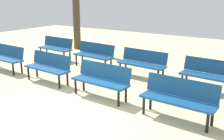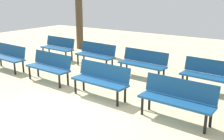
% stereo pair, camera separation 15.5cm
% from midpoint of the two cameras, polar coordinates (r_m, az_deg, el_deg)
% --- Properties ---
extents(ground_plane, '(25.36, 25.36, 0.00)m').
position_cam_midpoint_polar(ground_plane, '(5.99, -12.97, -10.10)').
color(ground_plane, beige).
extents(bench_r0_c0, '(1.62, 0.56, 0.87)m').
position_cam_midpoint_polar(bench_r0_c0, '(9.98, -22.12, 2.77)').
color(bench_r0_c0, navy).
rests_on(bench_r0_c0, ground_plane).
extents(bench_r0_c1, '(1.62, 0.57, 0.87)m').
position_cam_midpoint_polar(bench_r0_c1, '(8.25, -13.96, 0.89)').
color(bench_r0_c1, navy).
rests_on(bench_r0_c1, ground_plane).
extents(bench_r0_c2, '(1.62, 0.55, 0.87)m').
position_cam_midpoint_polar(bench_r0_c2, '(6.82, -2.92, -1.83)').
color(bench_r0_c2, navy).
rests_on(bench_r0_c2, ground_plane).
extents(bench_r0_c3, '(1.62, 0.55, 0.87)m').
position_cam_midpoint_polar(bench_r0_c3, '(5.79, 13.38, -5.60)').
color(bench_r0_c3, navy).
rests_on(bench_r0_c3, ground_plane).
extents(bench_r1_c0, '(1.62, 0.56, 0.87)m').
position_cam_midpoint_polar(bench_r1_c0, '(11.18, -12.30, 4.92)').
color(bench_r1_c0, navy).
rests_on(bench_r1_c0, ground_plane).
extents(bench_r1_c1, '(1.63, 0.60, 0.87)m').
position_cam_midpoint_polar(bench_r1_c1, '(9.67, -4.25, 3.52)').
color(bench_r1_c1, navy).
rests_on(bench_r1_c1, ground_plane).
extents(bench_r1_c2, '(1.63, 0.59, 0.87)m').
position_cam_midpoint_polar(bench_r1_c2, '(8.51, 6.01, 1.73)').
color(bench_r1_c2, navy).
rests_on(bench_r1_c2, ground_plane).
extents(bench_r1_c3, '(1.63, 0.59, 0.87)m').
position_cam_midpoint_polar(bench_r1_c3, '(7.69, 19.85, -0.72)').
color(bench_r1_c3, navy).
rests_on(bench_r1_c3, ground_plane).
extents(tree_1, '(0.34, 0.34, 3.00)m').
position_cam_midpoint_polar(tree_1, '(13.00, -7.97, 11.08)').
color(tree_1, '#4C3A28').
rests_on(tree_1, ground_plane).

